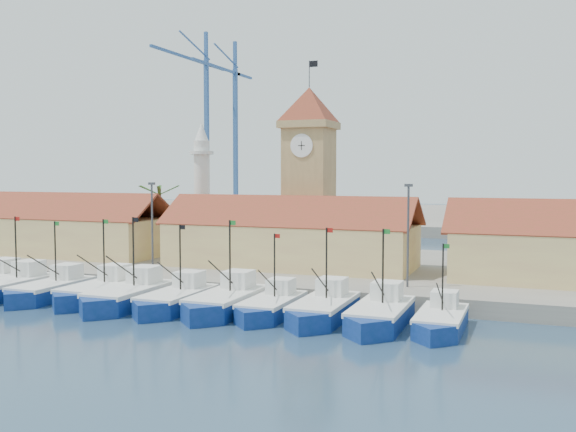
% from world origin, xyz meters
% --- Properties ---
extents(ground, '(400.00, 400.00, 0.00)m').
position_xyz_m(ground, '(0.00, 0.00, 0.00)').
color(ground, navy).
rests_on(ground, ground).
extents(quay, '(140.00, 32.00, 1.50)m').
position_xyz_m(quay, '(0.00, 24.00, 0.75)').
color(quay, gray).
rests_on(quay, ground).
extents(terminal, '(240.00, 80.00, 2.00)m').
position_xyz_m(terminal, '(0.00, 110.00, 1.00)').
color(terminal, gray).
rests_on(terminal, ground).
extents(boat_1, '(3.78, 10.37, 7.84)m').
position_xyz_m(boat_1, '(-20.95, 1.87, 0.81)').
color(boat_1, navy).
rests_on(boat_1, ground).
extents(boat_2, '(3.60, 9.86, 7.46)m').
position_xyz_m(boat_2, '(-16.64, 2.23, 0.77)').
color(boat_2, navy).
rests_on(boat_2, ground).
extents(boat_3, '(3.74, 10.25, 7.75)m').
position_xyz_m(boat_3, '(-11.83, 2.93, 0.80)').
color(boat_3, navy).
rests_on(boat_3, ground).
extents(boat_4, '(3.91, 10.72, 8.11)m').
position_xyz_m(boat_4, '(-8.07, 1.99, 0.84)').
color(boat_4, navy).
rests_on(boat_4, ground).
extents(boat_5, '(3.63, 9.93, 7.52)m').
position_xyz_m(boat_5, '(-3.63, 2.40, 0.78)').
color(boat_5, navy).
rests_on(boat_5, ground).
extents(boat_6, '(3.87, 10.60, 8.02)m').
position_xyz_m(boat_6, '(0.79, 2.85, 0.83)').
color(boat_6, navy).
rests_on(boat_6, ground).
extents(boat_7, '(3.36, 9.22, 6.97)m').
position_xyz_m(boat_7, '(4.74, 3.07, 0.72)').
color(boat_7, navy).
rests_on(boat_7, ground).
extents(boat_8, '(3.67, 10.05, 7.61)m').
position_xyz_m(boat_8, '(9.06, 3.21, 0.79)').
color(boat_8, navy).
rests_on(boat_8, ground).
extents(boat_9, '(3.71, 10.17, 7.70)m').
position_xyz_m(boat_9, '(13.64, 2.84, 0.80)').
color(boat_9, navy).
rests_on(boat_9, ground).
extents(boat_10, '(3.23, 8.85, 6.69)m').
position_xyz_m(boat_10, '(18.08, 2.95, 0.69)').
color(boat_10, navy).
rests_on(boat_10, ground).
extents(hall_left, '(31.20, 10.13, 7.61)m').
position_xyz_m(hall_left, '(-32.00, 20.00, 3.99)').
color(hall_left, '#E1CE7B').
rests_on(hall_left, quay).
extents(hall_center, '(27.04, 10.13, 7.61)m').
position_xyz_m(hall_center, '(0.00, 20.00, 3.99)').
color(hall_center, '#E1CE7B').
rests_on(hall_center, quay).
extents(clock_tower, '(5.80, 5.80, 22.70)m').
position_xyz_m(clock_tower, '(0.00, 26.00, 11.96)').
color(clock_tower, tan).
rests_on(clock_tower, quay).
extents(minaret, '(3.00, 3.00, 16.30)m').
position_xyz_m(minaret, '(-15.00, 28.00, 9.73)').
color(minaret, silver).
rests_on(minaret, quay).
extents(palm_tree, '(5.60, 5.03, 8.39)m').
position_xyz_m(palm_tree, '(-20.00, 26.00, 6.25)').
color(palm_tree, brown).
rests_on(palm_tree, quay).
extents(lamp_posts, '(80.70, 0.25, 9.03)m').
position_xyz_m(lamp_posts, '(0.50, 12.00, 6.48)').
color(lamp_posts, '#3F3F44').
rests_on(lamp_posts, quay).
extents(crane_blue_far, '(1.00, 35.15, 44.96)m').
position_xyz_m(crane_blue_far, '(-54.00, 100.32, 27.15)').
color(crane_blue_far, '#305793').
rests_on(crane_blue_far, terminal).
extents(crane_blue_near, '(1.00, 32.36, 43.31)m').
position_xyz_m(crane_blue_near, '(-48.81, 106.67, 26.01)').
color(crane_blue_near, '#305793').
rests_on(crane_blue_near, terminal).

